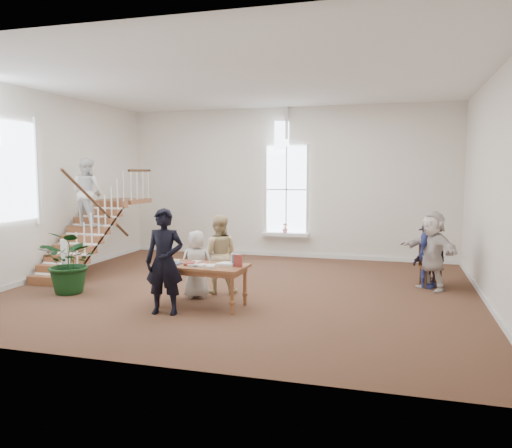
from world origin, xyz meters
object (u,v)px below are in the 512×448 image
(person_yellow, at_px, (219,254))
(woman_cluster_a, at_px, (427,253))
(woman_cluster_c, at_px, (432,250))
(floor_plant, at_px, (71,262))
(library_table, at_px, (201,269))
(elderly_woman, at_px, (197,264))
(police_officer, at_px, (165,261))
(woman_cluster_b, at_px, (430,253))
(side_chair, at_px, (429,263))

(person_yellow, relative_size, woman_cluster_a, 1.08)
(woman_cluster_c, bearing_deg, floor_plant, -112.79)
(library_table, relative_size, elderly_woman, 1.28)
(police_officer, xyz_separation_m, woman_cluster_a, (4.70, 3.49, -0.19))
(library_table, relative_size, police_officer, 0.92)
(person_yellow, distance_m, woman_cluster_a, 4.64)
(woman_cluster_a, xyz_separation_m, woman_cluster_b, (0.09, 0.45, -0.06))
(police_officer, height_order, woman_cluster_a, police_officer)
(library_table, bearing_deg, side_chair, 37.81)
(woman_cluster_a, bearing_deg, woman_cluster_b, 7.23)
(library_table, xyz_separation_m, police_officer, (-0.44, -0.65, 0.24))
(woman_cluster_c, bearing_deg, woman_cluster_b, 138.99)
(police_officer, height_order, woman_cluster_b, police_officer)
(elderly_woman, bearing_deg, person_yellow, -133.05)
(woman_cluster_c, distance_m, floor_plant, 7.79)
(police_officer, relative_size, woman_cluster_b, 1.34)
(woman_cluster_b, bearing_deg, police_officer, -3.49)
(woman_cluster_b, height_order, floor_plant, woman_cluster_b)
(elderly_woman, xyz_separation_m, woman_cluster_c, (4.69, 2.04, 0.18))
(woman_cluster_a, bearing_deg, side_chair, -6.73)
(police_officer, distance_m, person_yellow, 1.80)
(woman_cluster_b, relative_size, floor_plant, 1.06)
(side_chair, bearing_deg, woman_cluster_c, -103.36)
(elderly_woman, relative_size, woman_cluster_b, 0.97)
(person_yellow, distance_m, side_chair, 4.76)
(library_table, height_order, woman_cluster_c, woman_cluster_c)
(side_chair, bearing_deg, woman_cluster_b, 68.03)
(elderly_woman, distance_m, floor_plant, 2.74)
(elderly_woman, height_order, woman_cluster_b, woman_cluster_b)
(library_table, bearing_deg, elderly_woman, 122.76)
(elderly_woman, distance_m, side_chair, 5.24)
(library_table, distance_m, woman_cluster_b, 5.46)
(police_officer, relative_size, side_chair, 2.00)
(elderly_woman, bearing_deg, woman_cluster_c, -168.59)
(person_yellow, bearing_deg, side_chair, -169.06)
(elderly_woman, height_order, floor_plant, elderly_woman)
(police_officer, distance_m, woman_cluster_b, 6.21)
(person_yellow, bearing_deg, library_table, 79.88)
(woman_cluster_a, distance_m, woman_cluster_b, 0.46)
(elderly_woman, distance_m, woman_cluster_a, 5.12)
(person_yellow, relative_size, woman_cluster_b, 1.16)
(woman_cluster_b, xyz_separation_m, floor_plant, (-7.40, -3.09, -0.04))
(elderly_woman, distance_m, person_yellow, 0.60)
(police_officer, height_order, woman_cluster_c, police_officer)
(woman_cluster_b, bearing_deg, floor_plant, -20.28)
(person_yellow, xyz_separation_m, floor_plant, (-3.01, -0.90, -0.16))
(woman_cluster_c, bearing_deg, person_yellow, -111.69)
(person_yellow, distance_m, woman_cluster_c, 4.66)
(person_yellow, bearing_deg, floor_plant, 4.26)
(elderly_woman, distance_m, woman_cluster_c, 5.12)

